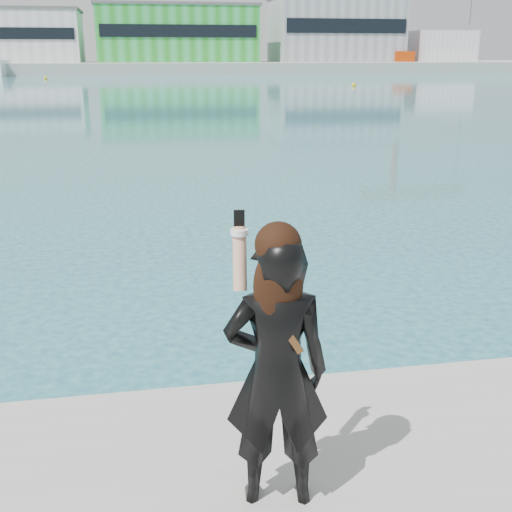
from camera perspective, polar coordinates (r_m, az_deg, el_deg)
The scene contains 9 objects.
far_quay at distance 134.05m, azimuth -10.59°, elevation 16.18°, with size 320.00×40.00×2.00m, color #9E9E99.
warehouse_white at distance 133.77m, azimuth -20.66°, elevation 17.87°, with size 24.48×15.35×9.50m.
warehouse_green at distance 132.34m, azimuth -7.08°, elevation 19.03°, with size 30.60×16.36×10.50m.
warehouse_grey_right at distance 138.19m, azimuth 7.07°, elevation 19.38°, with size 25.50×15.35×12.50m.
ancillary_shed at distance 144.32m, azimuth 16.05°, elevation 17.48°, with size 12.00×10.00×6.00m, color silver.
flagpole_right at distance 127.11m, azimuth -0.14°, elevation 18.90°, with size 1.28×0.16×8.00m.
buoy_near at distance 76.67m, azimuth 8.69°, elevation 14.69°, with size 0.50×0.50×0.50m, color yellow.
buoy_far at distance 101.06m, azimuth -18.20°, elevation 14.70°, with size 0.50×0.50×0.50m, color yellow.
woman at distance 3.99m, azimuth 1.83°, elevation -9.68°, with size 0.71×0.52×1.89m.
Camera 1 is at (-0.60, -4.03, 3.58)m, focal length 45.00 mm.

